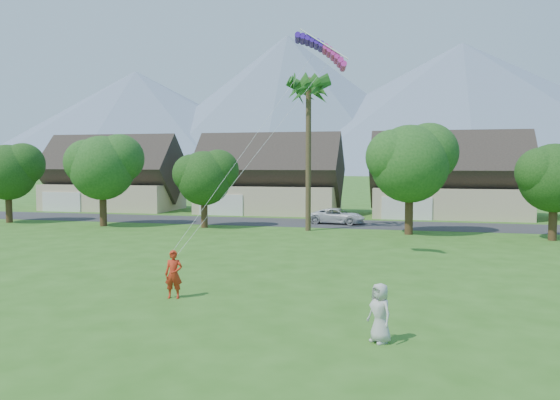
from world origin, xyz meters
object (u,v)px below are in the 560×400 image
(watcher, at_px, (380,313))
(parafoil_kite, at_px, (323,48))
(parked_car, at_px, (337,216))
(kite_flyer, at_px, (174,274))

(watcher, xyz_separation_m, parafoil_kite, (-3.75, 12.47, 10.75))
(watcher, xyz_separation_m, parked_car, (-5.45, 32.23, -0.24))
(kite_flyer, xyz_separation_m, watcher, (8.54, -3.66, -0.06))
(parafoil_kite, bearing_deg, kite_flyer, -124.86)
(kite_flyer, distance_m, watcher, 9.29)
(kite_flyer, distance_m, parked_car, 28.73)
(kite_flyer, relative_size, watcher, 1.07)
(watcher, height_order, parked_car, watcher)
(parked_car, bearing_deg, kite_flyer, -179.12)
(kite_flyer, relative_size, parked_car, 0.40)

